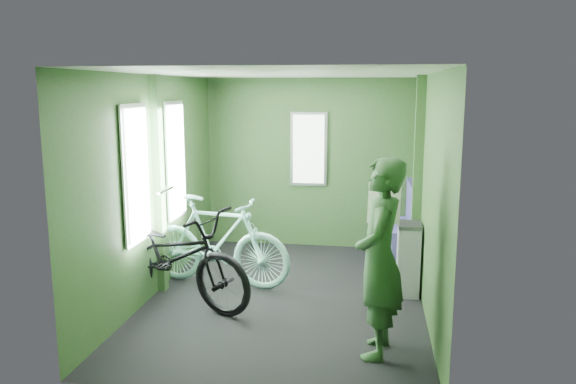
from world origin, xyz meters
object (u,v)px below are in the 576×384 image
Objects in this scene: bicycle_mint at (218,285)px; bench_seat at (393,238)px; waste_box at (408,259)px; passenger at (379,258)px; bicycle_black at (175,303)px.

bench_seat is at bearing -48.54° from bicycle_mint.
bench_seat reaches higher than waste_box.
passenger is at bearing -95.29° from bench_seat.
bicycle_black is 1.90× the size of bench_seat.
bicycle_mint is at bearing -122.72° from passenger.
passenger is at bearing -102.91° from waste_box.
bicycle_mint is at bearing -3.30° from bicycle_black.
waste_box is at bearing -85.27° from bench_seat.
bench_seat reaches higher than bicycle_black.
passenger is (1.74, -1.39, 0.82)m from bicycle_mint.
bench_seat is (0.21, 2.62, -0.52)m from passenger.
passenger is at bearing -88.17° from bicycle_black.
bicycle_black is 0.66m from bicycle_mint.
bicycle_mint is 1.03× the size of passenger.
waste_box reaches higher than bicycle_mint.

